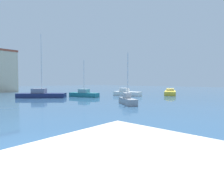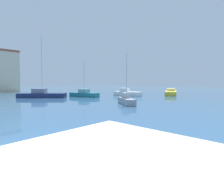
# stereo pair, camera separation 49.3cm
# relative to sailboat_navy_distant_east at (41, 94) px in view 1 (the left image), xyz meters

# --- Properties ---
(water) EXTENTS (160.00, 160.00, 0.00)m
(water) POSITION_rel_sailboat_navy_distant_east_xyz_m (3.14, -3.23, -0.56)
(water) COLOR #2D5175
(water) RESTS_ON ground
(sailboat_navy_distant_east) EXTENTS (7.08, 7.24, 10.72)m
(sailboat_navy_distant_east) POSITION_rel_sailboat_navy_distant_east_xyz_m (0.00, 0.00, 0.00)
(sailboat_navy_distant_east) COLOR #19234C
(sailboat_navy_distant_east) RESTS_ON water
(sailboat_teal_near_pier) EXTENTS (2.96, 5.75, 6.57)m
(sailboat_teal_near_pier) POSITION_rel_sailboat_navy_distant_east_xyz_m (5.80, -4.24, -0.02)
(sailboat_teal_near_pier) COLOR #1E707A
(sailboat_teal_near_pier) RESTS_ON water
(sailboat_grey_distant_north) EXTENTS (3.23, 3.98, 6.20)m
(sailboat_grey_distant_north) POSITION_rel_sailboat_navy_distant_east_xyz_m (2.61, -16.30, -0.03)
(sailboat_grey_distant_north) COLOR gray
(sailboat_grey_distant_north) RESTS_ON water
(motorboat_white_far_left) EXTENTS (2.42, 5.62, 1.48)m
(motorboat_white_far_left) POSITION_rel_sailboat_navy_distant_east_xyz_m (12.98, -8.37, -0.05)
(motorboat_white_far_left) COLOR white
(motorboat_white_far_left) RESTS_ON water
(motorboat_yellow_outer_mooring) EXTENTS (8.05, 5.02, 1.30)m
(motorboat_yellow_outer_mooring) POSITION_rel_sailboat_navy_distant_east_xyz_m (21.29, -13.44, -0.08)
(motorboat_yellow_outer_mooring) COLOR gold
(motorboat_yellow_outer_mooring) RESTS_ON water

